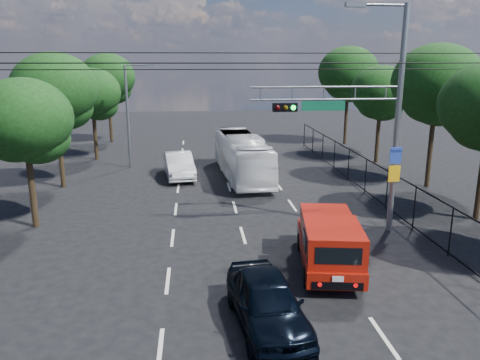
{
  "coord_description": "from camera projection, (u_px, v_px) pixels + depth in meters",
  "views": [
    {
      "loc": [
        -1.98,
        -10.79,
        7.26
      ],
      "look_at": [
        -0.26,
        6.65,
        2.8
      ],
      "focal_mm": 35.0,
      "sensor_mm": 36.0,
      "label": 1
    }
  ],
  "objects": [
    {
      "name": "tree_left_d",
      "position": [
        93.0,
        97.0,
        34.46
      ],
      "size": [
        4.2,
        4.2,
        6.83
      ],
      "color": "black",
      "rests_on": "ground"
    },
    {
      "name": "navy_hatchback",
      "position": [
        267.0,
        302.0,
        13.02
      ],
      "size": [
        2.24,
        4.59,
        1.51
      ],
      "primitive_type": "imported",
      "rotation": [
        0.0,
        0.0,
        0.11
      ],
      "color": "black",
      "rests_on": "ground"
    },
    {
      "name": "signal_mast",
      "position": [
        370.0,
        112.0,
        19.3
      ],
      "size": [
        6.43,
        0.39,
        9.5
      ],
      "color": "slate",
      "rests_on": "ground"
    },
    {
      "name": "tree_right_c",
      "position": [
        437.0,
        89.0,
        26.59
      ],
      "size": [
        5.1,
        5.1,
        8.29
      ],
      "color": "black",
      "rests_on": "ground"
    },
    {
      "name": "red_pickup",
      "position": [
        329.0,
        241.0,
        16.67
      ],
      "size": [
        2.66,
        5.43,
        1.94
      ],
      "color": "black",
      "rests_on": "ground"
    },
    {
      "name": "tree_right_d",
      "position": [
        381.0,
        96.0,
        33.52
      ],
      "size": [
        4.32,
        4.32,
        7.02
      ],
      "color": "black",
      "rests_on": "ground"
    },
    {
      "name": "lane_markings",
      "position": [
        232.0,
        196.0,
        25.89
      ],
      "size": [
        6.12,
        38.0,
        0.01
      ],
      "color": "beige",
      "rests_on": "ground"
    },
    {
      "name": "white_bus",
      "position": [
        242.0,
        156.0,
        29.91
      ],
      "size": [
        3.02,
        10.02,
        2.75
      ],
      "primitive_type": "imported",
      "rotation": [
        0.0,
        0.0,
        0.07
      ],
      "color": "white",
      "rests_on": "ground"
    },
    {
      "name": "streetlight_left",
      "position": [
        130.0,
        111.0,
        32.03
      ],
      "size": [
        2.09,
        0.22,
        7.08
      ],
      "color": "slate",
      "rests_on": "ground"
    },
    {
      "name": "tree_left_b",
      "position": [
        26.0,
        126.0,
        20.05
      ],
      "size": [
        4.08,
        4.08,
        6.63
      ],
      "color": "black",
      "rests_on": "ground"
    },
    {
      "name": "white_van",
      "position": [
        179.0,
        165.0,
        29.99
      ],
      "size": [
        2.28,
        4.96,
        1.58
      ],
      "primitive_type": "imported",
      "rotation": [
        0.0,
        0.0,
        0.13
      ],
      "color": "silver",
      "rests_on": "ground"
    },
    {
      "name": "ground",
      "position": [
        274.0,
        344.0,
        12.39
      ],
      "size": [
        120.0,
        120.0,
        0.0
      ],
      "primitive_type": "plane",
      "color": "black",
      "rests_on": "ground"
    },
    {
      "name": "tree_right_e",
      "position": [
        348.0,
        77.0,
        40.98
      ],
      "size": [
        5.28,
        5.28,
        8.58
      ],
      "color": "black",
      "rests_on": "ground"
    },
    {
      "name": "tree_left_e",
      "position": [
        108.0,
        81.0,
        41.96
      ],
      "size": [
        4.92,
        4.92,
        7.99
      ],
      "color": "black",
      "rests_on": "ground"
    },
    {
      "name": "tree_left_c",
      "position": [
        55.0,
        95.0,
        26.54
      ],
      "size": [
        4.8,
        4.8,
        7.8
      ],
      "color": "black",
      "rests_on": "ground"
    },
    {
      "name": "fence_right",
      "position": [
        378.0,
        183.0,
        24.59
      ],
      "size": [
        0.06,
        34.03,
        2.0
      ],
      "color": "black",
      "rests_on": "ground"
    },
    {
      "name": "utility_wires",
      "position": [
        241.0,
        62.0,
        19.12
      ],
      "size": [
        22.0,
        5.04,
        0.74
      ],
      "color": "black",
      "rests_on": "ground"
    }
  ]
}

